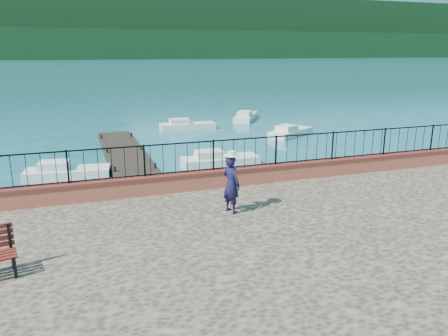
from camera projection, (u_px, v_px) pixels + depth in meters
ground at (269, 271)px, 11.23m from camera, size 2000.00×2000.00×0.00m
parapet at (222, 178)px, 14.21m from camera, size 28.00×0.46×0.58m
railing at (222, 155)px, 14.01m from camera, size 27.00×0.05×0.95m
dock at (129, 163)px, 21.49m from camera, size 2.00×16.00×0.30m
far_forest at (73, 45)px, 282.32m from camera, size 900.00×60.00×18.00m
foothills at (71, 28)px, 333.61m from camera, size 900.00×120.00×44.00m
companion_hill at (242, 54)px, 591.62m from camera, size 448.00×384.00×180.00m
person at (231, 184)px, 11.81m from camera, size 0.58×0.68×1.59m
hat at (231, 153)px, 11.59m from camera, size 0.44×0.44×0.12m
boat_0 at (67, 169)px, 19.38m from camera, size 3.77×1.79×0.80m
boat_1 at (220, 157)px, 21.52m from camera, size 3.82×1.44×0.80m
boat_2 at (291, 130)px, 28.94m from camera, size 3.83×3.04×0.80m
boat_4 at (188, 124)px, 31.42m from camera, size 3.96×1.47×0.80m
boat_5 at (246, 115)px, 35.68m from camera, size 3.37×4.31×0.80m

